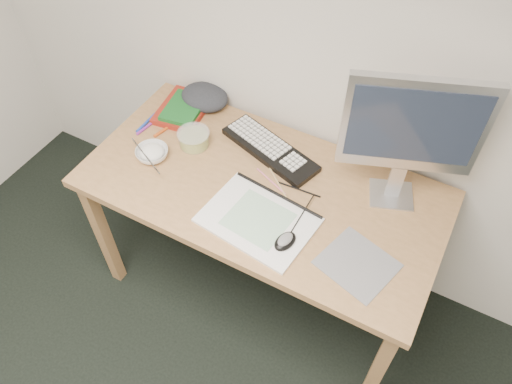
{
  "coord_description": "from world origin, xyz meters",
  "views": [
    {
      "loc": [
        0.43,
        0.32,
        2.21
      ],
      "look_at": [
        -0.12,
        1.33,
        0.83
      ],
      "focal_mm": 35.0,
      "sensor_mm": 36.0,
      "label": 1
    }
  ],
  "objects_px": {
    "rice_bowl": "(152,154)",
    "monitor": "(412,129)",
    "sketchpad": "(258,220)",
    "desk": "(262,199)",
    "keyboard": "(270,150)"
  },
  "relations": [
    {
      "from": "sketchpad",
      "to": "keyboard",
      "type": "bearing_deg",
      "value": 117.09
    },
    {
      "from": "keyboard",
      "to": "sketchpad",
      "type": "bearing_deg",
      "value": -51.82
    },
    {
      "from": "sketchpad",
      "to": "keyboard",
      "type": "xyz_separation_m",
      "value": [
        -0.13,
        0.33,
        0.01
      ]
    },
    {
      "from": "sketchpad",
      "to": "desk",
      "type": "bearing_deg",
      "value": 119.92
    },
    {
      "from": "monitor",
      "to": "keyboard",
      "type": "bearing_deg",
      "value": 161.16
    },
    {
      "from": "sketchpad",
      "to": "rice_bowl",
      "type": "height_order",
      "value": "rice_bowl"
    },
    {
      "from": "desk",
      "to": "monitor",
      "type": "height_order",
      "value": "monitor"
    },
    {
      "from": "rice_bowl",
      "to": "keyboard",
      "type": "bearing_deg",
      "value": 32.32
    },
    {
      "from": "monitor",
      "to": "rice_bowl",
      "type": "distance_m",
      "value": 1.01
    },
    {
      "from": "rice_bowl",
      "to": "monitor",
      "type": "bearing_deg",
      "value": 16.42
    },
    {
      "from": "sketchpad",
      "to": "rice_bowl",
      "type": "relative_size",
      "value": 3.0
    },
    {
      "from": "sketchpad",
      "to": "rice_bowl",
      "type": "bearing_deg",
      "value": 178.06
    },
    {
      "from": "rice_bowl",
      "to": "sketchpad",
      "type": "bearing_deg",
      "value": -8.5
    },
    {
      "from": "desk",
      "to": "sketchpad",
      "type": "xyz_separation_m",
      "value": [
        0.07,
        -0.15,
        0.09
      ]
    },
    {
      "from": "desk",
      "to": "sketchpad",
      "type": "distance_m",
      "value": 0.19
    }
  ]
}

